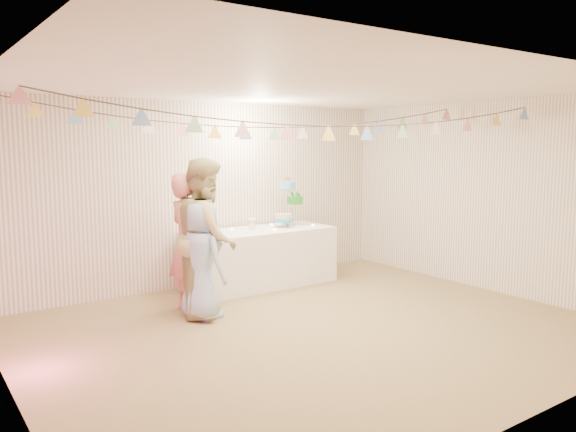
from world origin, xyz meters
TOP-DOWN VIEW (x-y plane):
  - floor at (0.00, 0.00)m, footprint 6.00×6.00m
  - ceiling at (0.00, 0.00)m, footprint 6.00×6.00m
  - back_wall at (0.00, 2.50)m, footprint 6.00×6.00m
  - front_wall at (0.00, -2.50)m, footprint 6.00×6.00m
  - left_wall at (-3.00, 0.00)m, footprint 5.00×5.00m
  - right_wall at (3.00, 0.00)m, footprint 5.00×5.00m
  - table at (0.55, 2.00)m, footprint 2.15×0.86m
  - cake_stand at (1.10, 2.05)m, footprint 0.61×0.36m
  - cake_bottom at (0.95, 1.99)m, footprint 0.31×0.31m
  - cake_middle at (1.28, 2.14)m, footprint 0.27×0.27m
  - cake_top_tier at (1.04, 2.02)m, footprint 0.25×0.25m
  - platter at (-0.04, 1.95)m, footprint 0.35×0.35m
  - posy at (0.46, 2.05)m, footprint 0.15×0.15m
  - person_adult_a at (-0.85, 1.40)m, footprint 0.41×0.62m
  - person_adult_b at (-0.69, 1.21)m, footprint 1.05×1.13m
  - person_child at (-0.82, 1.08)m, footprint 0.56×0.75m
  - bunting_back at (0.00, 1.10)m, footprint 5.60×1.10m
  - bunting_front at (0.00, -0.20)m, footprint 5.60×0.90m
  - tealight_0 at (-0.25, 1.85)m, footprint 0.04×0.04m
  - tealight_1 at (0.20, 2.18)m, footprint 0.04×0.04m
  - tealight_2 at (0.65, 1.78)m, footprint 0.04×0.04m
  - tealight_3 at (0.90, 2.22)m, footprint 0.04×0.04m
  - tealight_4 at (1.37, 1.82)m, footprint 0.04×0.04m

SIDE VIEW (x-z plane):
  - floor at x=0.00m, z-range 0.00..0.00m
  - table at x=0.55m, z-range 0.00..0.81m
  - person_child at x=-0.82m, z-range 0.00..1.38m
  - platter at x=-0.04m, z-range 0.75..0.77m
  - tealight_0 at x=-0.25m, z-range 0.81..0.84m
  - tealight_1 at x=0.20m, z-range 0.81..0.84m
  - tealight_2 at x=0.65m, z-range 0.81..0.84m
  - tealight_3 at x=0.90m, z-range 0.81..0.84m
  - tealight_4 at x=1.37m, z-range 0.81..0.84m
  - posy at x=0.46m, z-range 0.75..0.92m
  - cake_bottom at x=0.95m, z-range 0.76..0.91m
  - person_adult_a at x=-0.85m, z-range 0.00..1.68m
  - person_adult_b at x=-0.69m, z-range 0.00..1.86m
  - cake_stand at x=1.10m, z-range 0.75..1.43m
  - cake_middle at x=1.28m, z-range 1.00..1.22m
  - back_wall at x=0.00m, z-range 1.30..1.30m
  - front_wall at x=0.00m, z-range 1.30..1.30m
  - left_wall at x=-3.00m, z-range 1.30..1.30m
  - right_wall at x=3.00m, z-range 1.30..1.30m
  - cake_top_tier at x=1.04m, z-range 1.28..1.47m
  - bunting_front at x=0.00m, z-range 2.14..2.50m
  - bunting_back at x=0.00m, z-range 2.15..2.55m
  - ceiling at x=0.00m, z-range 2.60..2.60m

